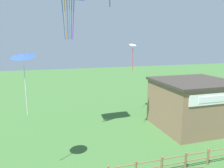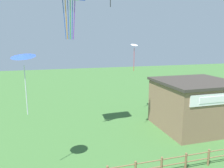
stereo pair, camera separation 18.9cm
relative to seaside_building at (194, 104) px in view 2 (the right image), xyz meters
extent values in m
cylinder|color=brown|center=(-6.49, -5.82, -1.69)|extent=(0.14, 0.14, 1.12)
cylinder|color=brown|center=(-4.79, -5.82, -1.69)|extent=(0.14, 0.14, 1.12)
cylinder|color=brown|center=(-3.09, -5.82, -1.69)|extent=(0.14, 0.14, 1.12)
cylinder|color=brown|center=(-9.04, -5.82, -1.30)|extent=(18.69, 0.07, 0.07)
cube|color=#84664C|center=(0.00, 0.01, -0.13)|extent=(6.39, 5.97, 4.23)
cube|color=#38332D|center=(0.00, 0.01, 2.10)|extent=(6.69, 6.27, 0.24)
cube|color=white|center=(0.00, -3.02, 1.28)|extent=(5.43, 0.08, 0.90)
cube|color=silver|center=(0.00, -3.07, 1.28)|extent=(3.84, 0.04, 0.50)
cylinder|color=blue|center=(-11.44, 0.74, 7.38)|extent=(0.25, 0.46, 3.06)
cylinder|color=orange|center=(-11.29, 0.73, 7.38)|extent=(0.18, 0.48, 3.06)
cylinder|color=blue|center=(-11.14, 0.72, 7.38)|extent=(0.10, 0.49, 3.06)
cylinder|color=green|center=(-10.99, 0.73, 7.38)|extent=(0.10, 0.49, 3.06)
cylinder|color=blue|center=(-10.84, 0.74, 7.38)|extent=(0.18, 0.48, 3.06)
cylinder|color=purple|center=(-10.70, 0.75, 7.38)|extent=(0.25, 0.46, 3.06)
cone|color=blue|center=(-14.03, -3.83, 4.94)|extent=(1.68, 1.67, 0.36)
cylinder|color=silver|center=(-14.03, -3.83, 3.02)|extent=(0.05, 0.05, 2.80)
cone|color=white|center=(-3.85, 5.50, 5.35)|extent=(0.89, 0.88, 0.27)
cylinder|color=red|center=(-3.85, 5.50, 3.79)|extent=(0.05, 0.05, 2.51)
camera|label=1|loc=(-12.91, -16.46, 5.71)|focal=35.00mm
camera|label=2|loc=(-12.73, -16.52, 5.71)|focal=35.00mm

